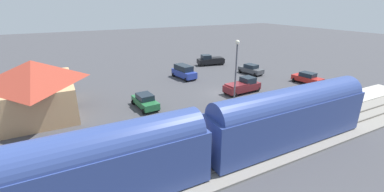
{
  "coord_description": "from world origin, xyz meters",
  "views": [
    {
      "loc": [
        -27.74,
        19.26,
        11.84
      ],
      "look_at": [
        -1.48,
        5.36,
        1.0
      ],
      "focal_mm": 23.82,
      "sensor_mm": 36.0,
      "label": 1
    }
  ],
  "objects_px": {
    "sedan_red": "(307,78)",
    "sedan_green": "(145,101)",
    "suv_blue": "(184,71)",
    "pedestrian_on_platform": "(269,112)",
    "sedan_charcoal": "(251,69)",
    "light_pole_near_platform": "(236,71)",
    "pickup_black": "(210,60)",
    "station_building": "(36,86)",
    "pickup_maroon": "(243,86)"
  },
  "relations": [
    {
      "from": "sedan_red",
      "to": "sedan_green",
      "type": "xyz_separation_m",
      "value": [
        2.25,
        25.55,
        0.0
      ]
    },
    {
      "from": "sedan_red",
      "to": "sedan_green",
      "type": "relative_size",
      "value": 1.02
    },
    {
      "from": "pedestrian_on_platform",
      "to": "light_pole_near_platform",
      "type": "xyz_separation_m",
      "value": [
        2.99,
        2.29,
        3.96
      ]
    },
    {
      "from": "pickup_maroon",
      "to": "station_building",
      "type": "bearing_deg",
      "value": 78.24
    },
    {
      "from": "sedan_charcoal",
      "to": "sedan_red",
      "type": "bearing_deg",
      "value": -154.66
    },
    {
      "from": "sedan_green",
      "to": "light_pole_near_platform",
      "type": "relative_size",
      "value": 0.55
    },
    {
      "from": "station_building",
      "to": "pickup_black",
      "type": "distance_m",
      "value": 32.01
    },
    {
      "from": "sedan_red",
      "to": "light_pole_near_platform",
      "type": "bearing_deg",
      "value": 105.26
    },
    {
      "from": "station_building",
      "to": "suv_blue",
      "type": "relative_size",
      "value": 2.28
    },
    {
      "from": "pickup_black",
      "to": "light_pole_near_platform",
      "type": "distance_m",
      "value": 25.58
    },
    {
      "from": "sedan_red",
      "to": "suv_blue",
      "type": "distance_m",
      "value": 19.61
    },
    {
      "from": "pedestrian_on_platform",
      "to": "suv_blue",
      "type": "bearing_deg",
      "value": 0.6
    },
    {
      "from": "station_building",
      "to": "sedan_green",
      "type": "distance_m",
      "value": 11.99
    },
    {
      "from": "pedestrian_on_platform",
      "to": "suv_blue",
      "type": "relative_size",
      "value": 0.33
    },
    {
      "from": "pickup_black",
      "to": "sedan_green",
      "type": "relative_size",
      "value": 1.23
    },
    {
      "from": "station_building",
      "to": "pickup_black",
      "type": "xyz_separation_m",
      "value": [
        11.48,
        -29.8,
        -2.17
      ]
    },
    {
      "from": "pickup_black",
      "to": "sedan_red",
      "type": "bearing_deg",
      "value": -159.16
    },
    {
      "from": "sedan_charcoal",
      "to": "pickup_black",
      "type": "bearing_deg",
      "value": 16.43
    },
    {
      "from": "pedestrian_on_platform",
      "to": "pickup_black",
      "type": "bearing_deg",
      "value": -18.85
    },
    {
      "from": "pickup_black",
      "to": "pickup_maroon",
      "type": "xyz_separation_m",
      "value": [
        -16.65,
        4.99,
        0.0
      ]
    },
    {
      "from": "sedan_red",
      "to": "station_building",
      "type": "bearing_deg",
      "value": 80.17
    },
    {
      "from": "suv_blue",
      "to": "light_pole_near_platform",
      "type": "height_order",
      "value": "light_pole_near_platform"
    },
    {
      "from": "sedan_red",
      "to": "light_pole_near_platform",
      "type": "xyz_separation_m",
      "value": [
        -4.86,
        17.83,
        4.36
      ]
    },
    {
      "from": "station_building",
      "to": "pedestrian_on_platform",
      "type": "distance_m",
      "value": 25.44
    },
    {
      "from": "station_building",
      "to": "sedan_charcoal",
      "type": "bearing_deg",
      "value": -86.09
    },
    {
      "from": "suv_blue",
      "to": "station_building",
      "type": "bearing_deg",
      "value": 104.38
    },
    {
      "from": "light_pole_near_platform",
      "to": "pickup_maroon",
      "type": "bearing_deg",
      "value": -45.15
    },
    {
      "from": "sedan_charcoal",
      "to": "sedan_green",
      "type": "distance_m",
      "value": 22.4
    },
    {
      "from": "pedestrian_on_platform",
      "to": "suv_blue",
      "type": "distance_m",
      "value": 19.53
    },
    {
      "from": "sedan_red",
      "to": "sedan_green",
      "type": "height_order",
      "value": "same"
    },
    {
      "from": "suv_blue",
      "to": "sedan_green",
      "type": "height_order",
      "value": "suv_blue"
    },
    {
      "from": "pedestrian_on_platform",
      "to": "sedan_green",
      "type": "xyz_separation_m",
      "value": [
        10.1,
        10.0,
        -0.4
      ]
    },
    {
      "from": "pickup_black",
      "to": "light_pole_near_platform",
      "type": "bearing_deg",
      "value": 154.02
    },
    {
      "from": "sedan_charcoal",
      "to": "light_pole_near_platform",
      "type": "distance_m",
      "value": 19.73
    },
    {
      "from": "pedestrian_on_platform",
      "to": "suv_blue",
      "type": "xyz_separation_m",
      "value": [
        19.53,
        0.21,
        -0.13
      ]
    },
    {
      "from": "sedan_red",
      "to": "light_pole_near_platform",
      "type": "height_order",
      "value": "light_pole_near_platform"
    },
    {
      "from": "sedan_red",
      "to": "sedan_green",
      "type": "bearing_deg",
      "value": 84.96
    },
    {
      "from": "pedestrian_on_platform",
      "to": "pickup_maroon",
      "type": "xyz_separation_m",
      "value": [
        9.02,
        -3.78,
        -0.25
      ]
    },
    {
      "from": "pickup_black",
      "to": "sedan_charcoal",
      "type": "xyz_separation_m",
      "value": [
        -9.26,
        -2.73,
        -0.15
      ]
    },
    {
      "from": "station_building",
      "to": "suv_blue",
      "type": "distance_m",
      "value": 21.6
    },
    {
      "from": "station_building",
      "to": "sedan_green",
      "type": "bearing_deg",
      "value": -110.3
    },
    {
      "from": "suv_blue",
      "to": "sedan_charcoal",
      "type": "distance_m",
      "value": 12.11
    },
    {
      "from": "suv_blue",
      "to": "sedan_green",
      "type": "distance_m",
      "value": 13.59
    },
    {
      "from": "pedestrian_on_platform",
      "to": "sedan_charcoal",
      "type": "xyz_separation_m",
      "value": [
        16.41,
        -11.49,
        -0.4
      ]
    },
    {
      "from": "station_building",
      "to": "suv_blue",
      "type": "bearing_deg",
      "value": -75.62
    },
    {
      "from": "sedan_charcoal",
      "to": "pickup_maroon",
      "type": "xyz_separation_m",
      "value": [
        -7.39,
        7.71,
        0.15
      ]
    },
    {
      "from": "sedan_charcoal",
      "to": "pickup_maroon",
      "type": "distance_m",
      "value": 10.68
    },
    {
      "from": "suv_blue",
      "to": "sedan_charcoal",
      "type": "height_order",
      "value": "suv_blue"
    },
    {
      "from": "pickup_maroon",
      "to": "light_pole_near_platform",
      "type": "relative_size",
      "value": 0.66
    },
    {
      "from": "sedan_red",
      "to": "sedan_green",
      "type": "distance_m",
      "value": 25.65
    }
  ]
}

